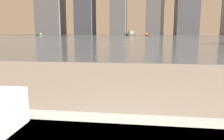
% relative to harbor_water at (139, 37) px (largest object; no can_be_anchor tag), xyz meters
% --- Properties ---
extents(harbor_water, '(180.00, 110.00, 0.01)m').
position_rel_harbor_water_xyz_m(harbor_water, '(0.00, 0.00, 0.00)').
color(harbor_water, slate).
rests_on(harbor_water, ground_plane).
extents(harbor_boat_3, '(1.80, 2.71, 0.96)m').
position_rel_harbor_water_xyz_m(harbor_boat_3, '(-37.34, 17.42, 0.34)').
color(harbor_boat_3, '#335647').
rests_on(harbor_boat_3, harbor_water).
extents(harbor_boat_4, '(3.73, 4.67, 1.70)m').
position_rel_harbor_water_xyz_m(harbor_boat_4, '(-3.28, 18.22, 0.60)').
color(harbor_boat_4, '#4C4C51').
rests_on(harbor_boat_4, harbor_water).
extents(harbor_boat_5, '(1.10, 2.85, 1.05)m').
position_rel_harbor_water_xyz_m(harbor_boat_5, '(2.30, 11.87, 0.38)').
color(harbor_boat_5, maroon).
rests_on(harbor_boat_5, harbor_water).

